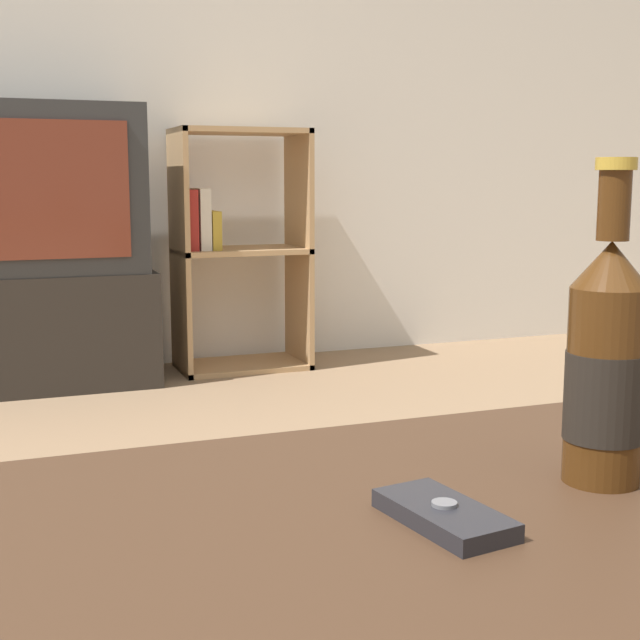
{
  "coord_description": "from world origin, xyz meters",
  "views": [
    {
      "loc": [
        -0.3,
        -0.51,
        0.74
      ],
      "look_at": [
        0.04,
        0.37,
        0.59
      ],
      "focal_mm": 50.0,
      "sensor_mm": 36.0,
      "label": 1
    }
  ],
  "objects_px": {
    "beer_bottle": "(606,366)",
    "cell_phone": "(444,515)",
    "television": "(27,189)",
    "bookshelf": "(233,245)",
    "tv_stand": "(34,331)"
  },
  "relations": [
    {
      "from": "beer_bottle",
      "to": "cell_phone",
      "type": "distance_m",
      "value": 0.19
    },
    {
      "from": "television",
      "to": "bookshelf",
      "type": "bearing_deg",
      "value": 4.08
    },
    {
      "from": "tv_stand",
      "to": "cell_phone",
      "type": "bearing_deg",
      "value": -86.91
    },
    {
      "from": "tv_stand",
      "to": "bookshelf",
      "type": "xyz_separation_m",
      "value": [
        0.75,
        0.05,
        0.28
      ]
    },
    {
      "from": "television",
      "to": "beer_bottle",
      "type": "height_order",
      "value": "television"
    },
    {
      "from": "television",
      "to": "cell_phone",
      "type": "xyz_separation_m",
      "value": [
        0.15,
        -2.72,
        -0.2
      ]
    },
    {
      "from": "beer_bottle",
      "to": "bookshelf",
      "type": "bearing_deg",
      "value": 80.97
    },
    {
      "from": "bookshelf",
      "to": "cell_phone",
      "type": "xyz_separation_m",
      "value": [
        -0.6,
        -2.77,
        0.01
      ]
    },
    {
      "from": "television",
      "to": "bookshelf",
      "type": "xyz_separation_m",
      "value": [
        0.75,
        0.05,
        -0.22
      ]
    },
    {
      "from": "tv_stand",
      "to": "cell_phone",
      "type": "distance_m",
      "value": 2.74
    },
    {
      "from": "tv_stand",
      "to": "beer_bottle",
      "type": "distance_m",
      "value": 2.73
    },
    {
      "from": "beer_bottle",
      "to": "tv_stand",
      "type": "bearing_deg",
      "value": 96.67
    },
    {
      "from": "tv_stand",
      "to": "television",
      "type": "xyz_separation_m",
      "value": [
        0.0,
        -0.0,
        0.5
      ]
    },
    {
      "from": "television",
      "to": "beer_bottle",
      "type": "bearing_deg",
      "value": -83.32
    },
    {
      "from": "tv_stand",
      "to": "beer_bottle",
      "type": "bearing_deg",
      "value": -83.33
    }
  ]
}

